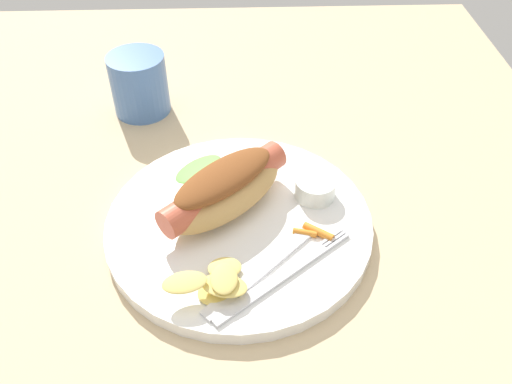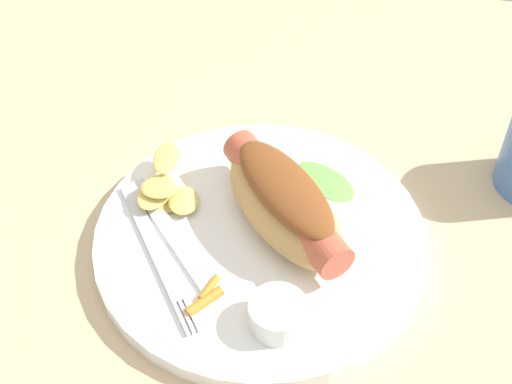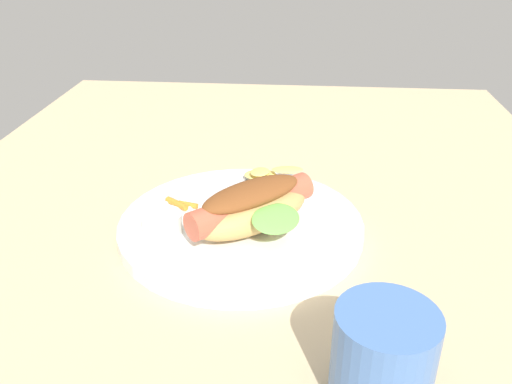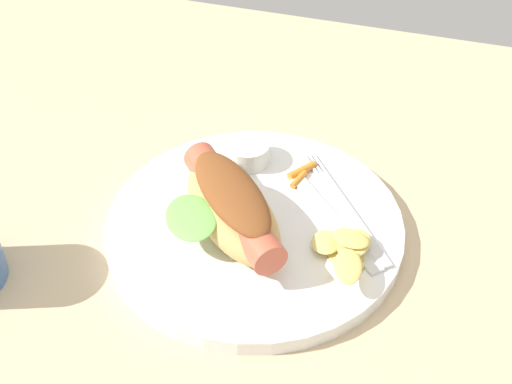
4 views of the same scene
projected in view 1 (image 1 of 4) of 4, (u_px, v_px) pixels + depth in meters
The scene contains 9 objects.
ground_plane at pixel (226, 253), 56.56cm from camera, with size 120.00×90.00×1.80cm, color tan.
plate at pixel (239, 224), 57.36cm from camera, with size 28.70×28.70×1.60cm, color white.
hot_dog at pixel (223, 188), 56.12cm from camera, with size 15.07×15.51×5.59cm.
sauce_ramekin at pixel (315, 188), 58.70cm from camera, with size 4.55×4.55×2.28cm, color white.
fork at pixel (282, 276), 50.87cm from camera, with size 11.47×14.31×0.40cm.
knife at pixel (260, 271), 51.31cm from camera, with size 14.55×1.40×0.36cm, color silver.
chips_pile at pixel (214, 282), 49.15cm from camera, with size 6.37×8.05×2.47cm.
carrot_garnish at pixel (313, 229), 55.16cm from camera, with size 2.64×4.30×0.82cm.
drinking_cup at pixel (139, 84), 72.03cm from camera, with size 7.73×7.73×8.33cm, color #4770B2.
Camera 1 is at (-37.08, -1.82, 42.39)cm, focal length 36.98 mm.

